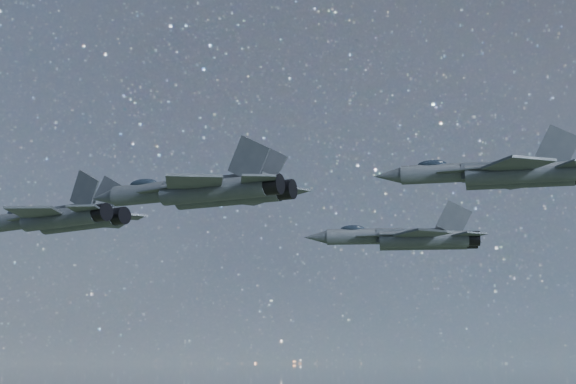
# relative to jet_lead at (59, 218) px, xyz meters

# --- Properties ---
(jet_lead) EXTENTS (17.94, 11.94, 4.56)m
(jet_lead) POSITION_rel_jet_lead_xyz_m (0.00, 0.00, 0.00)
(jet_lead) COLOR #31383E
(jet_left) EXTENTS (17.98, 12.52, 4.52)m
(jet_left) POSITION_rel_jet_lead_xyz_m (27.65, 18.80, -0.11)
(jet_left) COLOR #31383E
(jet_right) EXTENTS (16.77, 11.51, 4.21)m
(jet_right) POSITION_rel_jet_lead_xyz_m (17.05, -11.06, -0.56)
(jet_right) COLOR #31383E
(jet_slot) EXTENTS (17.68, 12.60, 4.51)m
(jet_slot) POSITION_rel_jet_lead_xyz_m (36.83, 3.94, 2.78)
(jet_slot) COLOR #31383E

